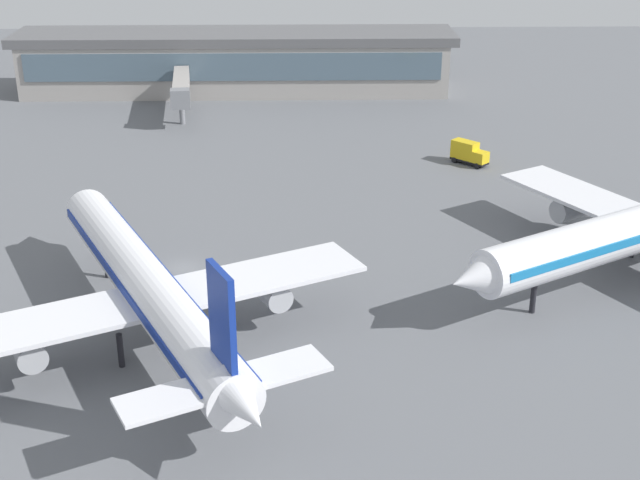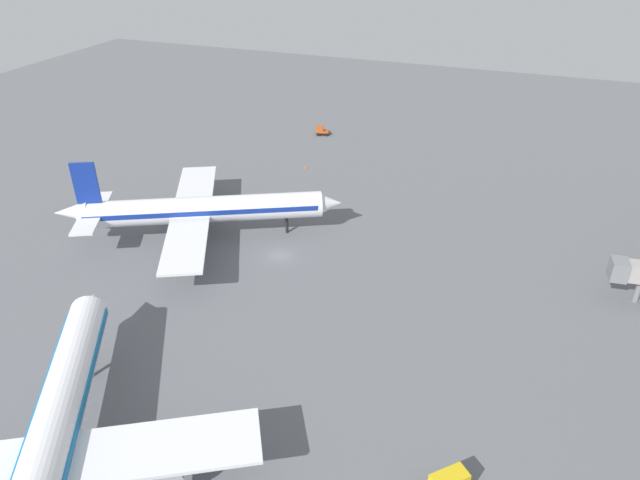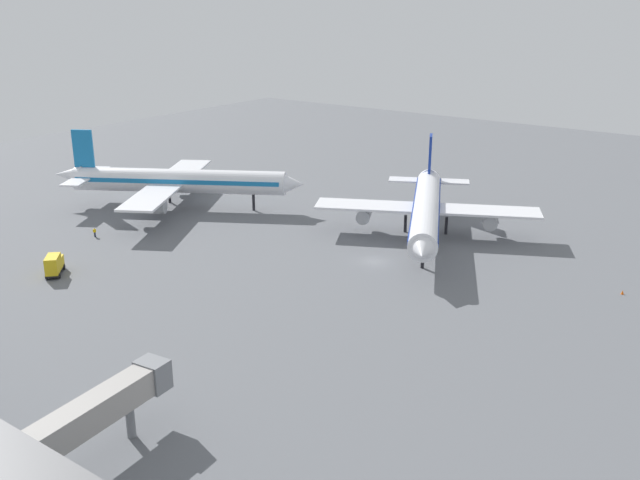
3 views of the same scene
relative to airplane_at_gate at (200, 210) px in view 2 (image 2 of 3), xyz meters
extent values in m
plane|color=slate|center=(-0.92, -15.68, -5.57)|extent=(288.00, 288.00, 0.00)
cylinder|color=white|center=(0.25, -0.50, 0.00)|extent=(23.02, 39.79, 4.64)
cone|color=white|center=(10.31, -20.60, 0.00)|extent=(6.02, 6.12, 4.41)
cone|color=white|center=(-9.81, 19.60, 0.70)|extent=(5.91, 6.85, 3.71)
cube|color=navy|center=(0.25, -0.50, 0.35)|extent=(22.35, 38.32, 0.84)
cube|color=white|center=(-0.69, 1.38, -0.46)|extent=(38.85, 23.96, 0.42)
cylinder|color=#A5A8AD|center=(9.34, 6.40, -2.09)|extent=(4.73, 6.04, 2.55)
cylinder|color=#A5A8AD|center=(-10.72, -3.64, -2.09)|extent=(4.73, 6.04, 2.55)
cube|color=white|center=(-8.24, 16.47, 0.47)|extent=(16.02, 10.55, 0.33)
cube|color=navy|center=(-8.24, 16.47, 6.03)|extent=(2.26, 3.84, 7.42)
cylinder|color=black|center=(6.86, -13.70, -3.94)|extent=(0.56, 0.56, 3.25)
cylinder|color=black|center=(2.06, 4.18, -3.94)|extent=(0.56, 0.56, 3.25)
cylinder|color=black|center=(-4.58, 0.85, -3.94)|extent=(0.56, 0.56, 3.25)
cylinder|color=white|center=(-49.74, -12.58, 0.19)|extent=(40.16, 25.99, 4.80)
cone|color=white|center=(-29.61, -0.94, 0.19)|extent=(6.44, 6.35, 4.56)
cube|color=#1972B2|center=(-49.74, -12.58, 0.55)|extent=(38.70, 25.20, 0.86)
cube|color=white|center=(-51.62, -13.67, -0.29)|extent=(26.79, 39.36, 0.43)
cylinder|color=#A5A8AD|center=(-45.81, -23.71, -1.97)|extent=(6.23, 5.12, 2.64)
cylinder|color=black|center=(-36.52, -4.93, -3.89)|extent=(0.58, 0.58, 3.36)
cube|color=black|center=(57.88, -1.83, -5.02)|extent=(2.73, 3.61, 0.30)
cube|color=#BF4C19|center=(57.68, -1.16, -4.07)|extent=(2.33, 2.27, 1.60)
cube|color=#3F596B|center=(57.45, -0.38, -3.75)|extent=(1.55, 0.53, 0.90)
cube|color=#BF4C19|center=(58.14, -2.69, -4.62)|extent=(2.22, 1.88, 0.50)
cylinder|color=black|center=(56.65, -1.03, -5.17)|extent=(0.52, 0.85, 0.80)
cylinder|color=black|center=(58.47, -0.49, -5.17)|extent=(0.52, 0.85, 0.80)
cylinder|color=black|center=(57.29, -3.18, -5.17)|extent=(0.52, 0.85, 0.80)
cylinder|color=black|center=(59.11, -2.64, -5.17)|extent=(0.52, 0.85, 0.80)
cylinder|color=slate|center=(5.91, -71.77, -3.67)|extent=(0.90, 0.90, 3.80)
cube|color=slate|center=(5.53, -68.26, -0.37)|extent=(3.36, 2.72, 3.08)
cone|color=#EA590C|center=(35.63, -5.92, -5.27)|extent=(0.44, 0.44, 0.60)
camera|label=1|loc=(-13.95, 70.93, 35.90)|focal=49.33mm
camera|label=2|loc=(-77.19, -51.55, 46.67)|focal=32.23mm
camera|label=3|loc=(56.56, -109.65, 35.61)|focal=40.09mm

